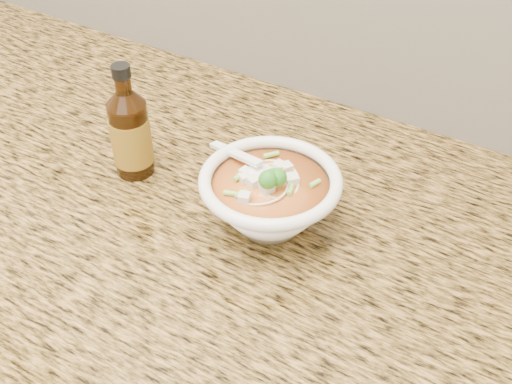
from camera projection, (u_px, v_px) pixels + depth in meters
The scene contains 4 objects.
cabinet at pixel (136, 353), 1.22m from camera, with size 4.00×0.65×0.86m, color #341E0F.
counter_slab at pixel (98, 167), 0.93m from camera, with size 4.00×0.68×0.04m, color olive.
soup_bowl at pixel (270, 200), 0.78m from camera, with size 0.19×0.17×0.10m.
hot_sauce_bottle at pixel (130, 134), 0.85m from camera, with size 0.06×0.06×0.16m.
Camera 1 is at (0.57, 1.16, 1.45)m, focal length 45.00 mm.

